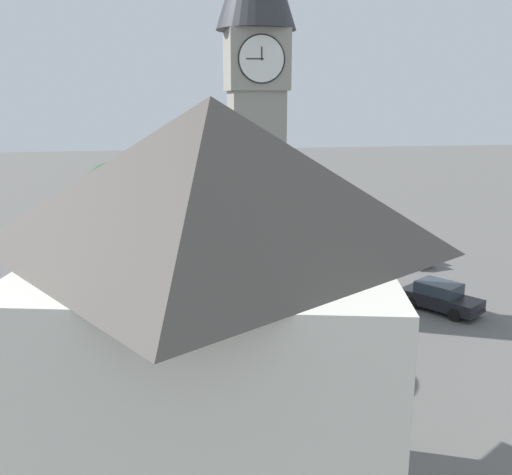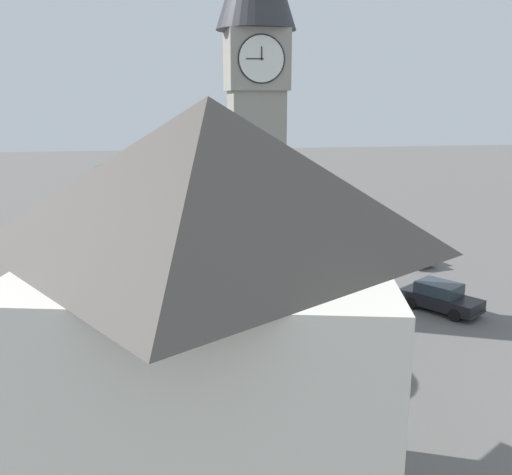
{
  "view_description": "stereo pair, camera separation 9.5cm",
  "coord_description": "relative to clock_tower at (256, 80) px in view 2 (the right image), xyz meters",
  "views": [
    {
      "loc": [
        5.12,
        28.38,
        10.81
      ],
      "look_at": [
        0.0,
        0.0,
        3.79
      ],
      "focal_mm": 39.78,
      "sensor_mm": 36.0,
      "label": 1
    },
    {
      "loc": [
        5.03,
        28.4,
        10.81
      ],
      "look_at": [
        0.0,
        0.0,
        3.79
      ],
      "focal_mm": 39.78,
      "sensor_mm": 36.0,
      "label": 2
    }
  ],
  "objects": [
    {
      "name": "tree",
      "position": [
        5.78,
        5.11,
        -6.18
      ],
      "size": [
        6.15,
        6.15,
        8.68
      ],
      "color": "brown",
      "rests_on": "ground"
    },
    {
      "name": "clock_tower",
      "position": [
        0.0,
        0.0,
        0.0
      ],
      "size": [
        3.89,
        3.89,
        20.16
      ],
      "color": "gray",
      "rests_on": "ground"
    },
    {
      "name": "road_sign",
      "position": [
        -2.17,
        5.04,
        -9.88
      ],
      "size": [
        0.6,
        0.07,
        2.8
      ],
      "color": "gray",
      "rests_on": "ground"
    },
    {
      "name": "building_corner_back",
      "position": [
        3.85,
        15.79,
        -6.21
      ],
      "size": [
        9.79,
        9.88,
        10.89
      ],
      "color": "silver",
      "rests_on": "ground"
    },
    {
      "name": "car_blue_kerb",
      "position": [
        1.2,
        -12.8,
        -11.02
      ],
      "size": [
        3.55,
        4.41,
        1.53
      ],
      "color": "#2D5BB7",
      "rests_on": "ground"
    },
    {
      "name": "car_red_corner",
      "position": [
        -9.38,
        2.43,
        -11.02
      ],
      "size": [
        3.68,
        4.37,
        1.53
      ],
      "color": "black",
      "rests_on": "ground"
    },
    {
      "name": "car_white_side",
      "position": [
        11.87,
        1.51,
        -11.02
      ],
      "size": [
        4.42,
        3.49,
        1.53
      ],
      "color": "black",
      "rests_on": "ground"
    },
    {
      "name": "ground_plane",
      "position": [
        -0.0,
        -0.0,
        -11.78
      ],
      "size": [
        200.0,
        200.0,
        0.0
      ],
      "primitive_type": "plane",
      "color": "#605E5B"
    },
    {
      "name": "pedestrian",
      "position": [
        -2.65,
        -8.34,
        -10.77
      ],
      "size": [
        0.38,
        0.48,
        1.69
      ],
      "color": "#706656",
      "rests_on": "ground"
    },
    {
      "name": "car_silver_kerb",
      "position": [
        -11.68,
        -6.57,
        -11.02
      ],
      "size": [
        2.57,
        4.4,
        1.53
      ],
      "color": "silver",
      "rests_on": "ground"
    }
  ]
}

